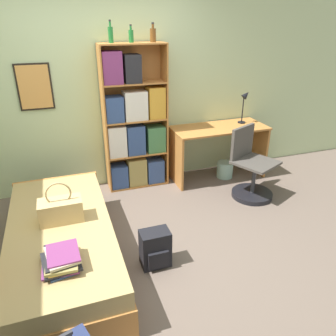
# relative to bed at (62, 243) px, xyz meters

# --- Properties ---
(ground_plane) EXTENTS (14.00, 14.00, 0.00)m
(ground_plane) POSITION_rel_bed_xyz_m (0.66, -0.02, -0.22)
(ground_plane) COLOR #66564C
(wall_back) EXTENTS (10.00, 0.09, 2.60)m
(wall_back) POSITION_rel_bed_xyz_m (0.65, 1.55, 1.08)
(wall_back) COLOR beige
(wall_back) RESTS_ON ground_plane
(bed) EXTENTS (0.93, 2.04, 0.45)m
(bed) POSITION_rel_bed_xyz_m (0.00, 0.00, 0.00)
(bed) COLOR #B77538
(bed) RESTS_ON ground_plane
(handbag) EXTENTS (0.38, 0.21, 0.39)m
(handbag) POSITION_rel_bed_xyz_m (0.03, 0.05, 0.34)
(handbag) COLOR tan
(handbag) RESTS_ON bed
(book_stack_on_bed) EXTENTS (0.30, 0.37, 0.12)m
(book_stack_on_bed) POSITION_rel_bed_xyz_m (0.00, -0.59, 0.28)
(book_stack_on_bed) COLOR #334C84
(book_stack_on_bed) RESTS_ON bed
(bookcase) EXTENTS (0.82, 0.29, 1.87)m
(bookcase) POSITION_rel_bed_xyz_m (1.04, 1.36, 0.63)
(bookcase) COLOR #B77538
(bookcase) RESTS_ON ground_plane
(bottle_green) EXTENTS (0.06, 0.06, 0.25)m
(bottle_green) POSITION_rel_bed_xyz_m (0.82, 1.36, 1.75)
(bottle_green) COLOR #1E6B2D
(bottle_green) RESTS_ON bookcase
(bottle_brown) EXTENTS (0.06, 0.06, 0.20)m
(bottle_brown) POSITION_rel_bed_xyz_m (1.06, 1.35, 1.73)
(bottle_brown) COLOR #1E6B2D
(bottle_brown) RESTS_ON bookcase
(bottle_clear) EXTENTS (0.07, 0.07, 0.22)m
(bottle_clear) POSITION_rel_bed_xyz_m (1.32, 1.33, 1.74)
(bottle_clear) COLOR brown
(bottle_clear) RESTS_ON bookcase
(desk) EXTENTS (1.33, 0.58, 0.76)m
(desk) POSITION_rel_bed_xyz_m (2.22, 1.22, 0.32)
(desk) COLOR #B77538
(desk) RESTS_ON ground_plane
(desk_lamp) EXTENTS (0.15, 0.11, 0.47)m
(desk_lamp) POSITION_rel_bed_xyz_m (2.64, 1.29, 0.86)
(desk_lamp) COLOR black
(desk_lamp) RESTS_ON desk
(desk_chair) EXTENTS (0.63, 0.63, 0.91)m
(desk_chair) POSITION_rel_bed_xyz_m (2.37, 0.57, 0.06)
(desk_chair) COLOR black
(desk_chair) RESTS_ON ground_plane
(backpack) EXTENTS (0.27, 0.21, 0.37)m
(backpack) POSITION_rel_bed_xyz_m (0.82, -0.31, -0.04)
(backpack) COLOR black
(backpack) RESTS_ON ground_plane
(waste_bin) EXTENTS (0.23, 0.23, 0.23)m
(waste_bin) POSITION_rel_bed_xyz_m (2.33, 1.16, -0.10)
(waste_bin) COLOR #99C1B2
(waste_bin) RESTS_ON ground_plane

